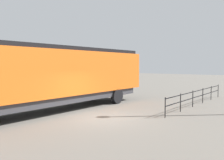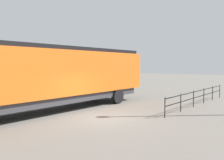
% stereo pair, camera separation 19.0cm
% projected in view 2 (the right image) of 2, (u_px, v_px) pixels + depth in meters
% --- Properties ---
extents(ground_plane, '(120.00, 120.00, 0.00)m').
position_uv_depth(ground_plane, '(103.00, 118.00, 12.98)').
color(ground_plane, '#666059').
extents(locomotive, '(3.04, 15.46, 3.87)m').
position_uv_depth(locomotive, '(55.00, 75.00, 14.98)').
color(locomotive, orange).
rests_on(locomotive, ground_plane).
extents(platform_fence, '(0.05, 10.45, 1.08)m').
position_uv_depth(platform_fence, '(199.00, 95.00, 17.03)').
color(platform_fence, black).
rests_on(platform_fence, ground_plane).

